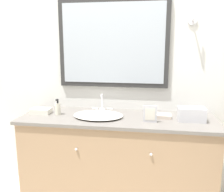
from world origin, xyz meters
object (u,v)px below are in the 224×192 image
Objects in this scene: sink_basin at (98,115)px; picture_frame at (150,114)px; soap_bottle at (58,108)px; appliance_box at (191,114)px.

picture_frame is (0.48, -0.10, 0.06)m from sink_basin.
soap_bottle is at bearing 179.28° from sink_basin.
picture_frame is (0.89, -0.10, 0.01)m from soap_bottle.
soap_bottle is 0.89m from picture_frame.
sink_basin reaches higher than appliance_box.
picture_frame is at bearing -11.17° from sink_basin.
sink_basin is 2.96× the size of soap_bottle.
appliance_box is at bearing 0.27° from sink_basin.
picture_frame reaches higher than appliance_box.
soap_bottle is 1.25m from appliance_box.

